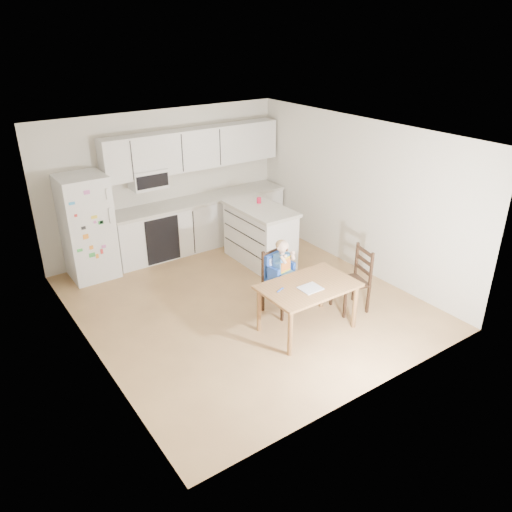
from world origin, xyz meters
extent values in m
cube|color=olive|center=(0.00, 0.00, -0.01)|extent=(4.50, 5.00, 0.01)
cube|color=beige|center=(0.00, 2.50, 1.25)|extent=(4.50, 0.02, 2.50)
cube|color=beige|center=(-2.25, 0.00, 1.25)|extent=(0.02, 5.00, 2.50)
cube|color=beige|center=(2.25, 0.00, 1.25)|extent=(0.02, 5.00, 2.50)
cube|color=white|center=(0.00, 0.00, 2.50)|extent=(4.50, 5.00, 0.01)
cube|color=silver|center=(-1.55, 2.15, 0.85)|extent=(0.72, 0.70, 1.70)
cube|color=silver|center=(0.53, 2.20, 0.43)|extent=(3.34, 0.60, 0.86)
cube|color=beige|center=(0.53, 2.19, 0.89)|extent=(3.37, 0.62, 0.05)
cube|color=black|center=(-0.39, 1.89, 0.43)|extent=(0.60, 0.02, 0.80)
cube|color=silver|center=(0.53, 2.33, 1.80)|extent=(3.34, 0.34, 0.70)
cube|color=silver|center=(-0.39, 2.30, 1.42)|extent=(0.60, 0.38, 0.33)
cube|color=silver|center=(1.01, 1.00, 0.48)|extent=(0.65, 1.31, 0.96)
cube|color=beige|center=(1.01, 1.00, 0.99)|extent=(0.72, 1.37, 0.05)
cylinder|color=red|center=(1.11, 1.16, 1.06)|extent=(0.08, 0.08, 0.10)
cube|color=brown|center=(0.31, -1.10, 0.66)|extent=(1.27, 0.81, 0.04)
cylinder|color=brown|center=(-0.25, -1.44, 0.32)|extent=(0.06, 0.06, 0.64)
cylinder|color=brown|center=(-0.25, -0.77, 0.32)|extent=(0.06, 0.06, 0.64)
cylinder|color=brown|center=(0.87, -1.44, 0.32)|extent=(0.06, 0.06, 0.64)
cylinder|color=brown|center=(0.87, -0.77, 0.32)|extent=(0.06, 0.06, 0.64)
cube|color=#A1A1A6|center=(0.27, -1.19, 0.68)|extent=(0.28, 0.24, 0.01)
cylinder|color=#2147A9|center=(-0.10, -1.01, 0.69)|extent=(0.12, 0.06, 0.02)
cube|color=black|center=(0.31, -0.53, 0.43)|extent=(0.48, 0.48, 0.03)
cube|color=black|center=(0.16, -0.75, 0.21)|extent=(0.04, 0.04, 0.42)
cube|color=black|center=(0.09, -0.38, 0.21)|extent=(0.04, 0.04, 0.42)
cube|color=black|center=(0.53, -0.69, 0.21)|extent=(0.04, 0.04, 0.42)
cube|color=black|center=(0.47, -0.32, 0.21)|extent=(0.04, 0.04, 0.42)
cube|color=black|center=(0.28, -0.35, 0.70)|extent=(0.42, 0.11, 0.50)
cube|color=#2147A9|center=(0.31, -0.53, 0.50)|extent=(0.43, 0.40, 0.10)
cube|color=#2147A9|center=(0.29, -0.40, 0.72)|extent=(0.38, 0.12, 0.34)
cube|color=#6287DF|center=(0.32, -0.55, 0.56)|extent=(0.33, 0.30, 0.02)
cube|color=teal|center=(0.31, -0.52, 0.78)|extent=(0.24, 0.18, 0.26)
cube|color=#C84820|center=(0.32, -0.59, 0.77)|extent=(0.19, 0.04, 0.20)
sphere|color=beige|center=(0.31, -0.53, 1.03)|extent=(0.20, 0.20, 0.17)
ellipsoid|color=olive|center=(0.31, -0.53, 1.04)|extent=(0.19, 0.18, 0.14)
cube|color=black|center=(1.16, -1.05, 0.43)|extent=(0.51, 0.51, 0.03)
cube|color=black|center=(1.02, -0.83, 0.21)|extent=(0.04, 0.04, 0.42)
cube|color=black|center=(1.39, -0.91, 0.21)|extent=(0.04, 0.04, 0.42)
cube|color=black|center=(0.93, -1.20, 0.21)|extent=(0.04, 0.04, 0.42)
cube|color=black|center=(1.30, -1.28, 0.21)|extent=(0.04, 0.04, 0.42)
cube|color=black|center=(1.35, -1.10, 0.70)|extent=(0.13, 0.42, 0.50)
camera|label=1|loc=(-3.56, -5.45, 3.83)|focal=35.00mm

